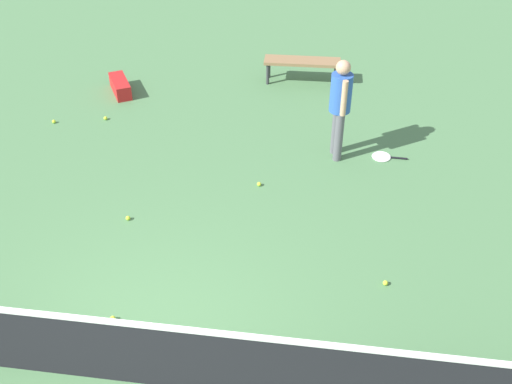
{
  "coord_description": "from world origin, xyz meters",
  "views": [
    {
      "loc": [
        -1.86,
        3.85,
        5.59
      ],
      "look_at": [
        -1.0,
        -2.38,
        0.9
      ],
      "focal_mm": 42.97,
      "sensor_mm": 36.0,
      "label": 1
    }
  ],
  "objects": [
    {
      "name": "tennis_ball_near_player",
      "position": [
        3.05,
        -5.14,
        0.03
      ],
      "size": [
        0.07,
        0.07,
        0.07
      ],
      "primitive_type": "sphere",
      "color": "#C6E033",
      "rests_on": "ground_plane"
    },
    {
      "name": "tennis_ball_stray_left",
      "position": [
        -0.86,
        -3.74,
        0.03
      ],
      "size": [
        0.07,
        0.07,
        0.07
      ],
      "primitive_type": "sphere",
      "color": "#C6E033",
      "rests_on": "ground_plane"
    },
    {
      "name": "tennis_ball_midcourt",
      "position": [
        2.17,
        -5.39,
        0.03
      ],
      "size": [
        0.07,
        0.07,
        0.07
      ],
      "primitive_type": "sphere",
      "color": "#C6E033",
      "rests_on": "ground_plane"
    },
    {
      "name": "equipment_bag",
      "position": [
        2.23,
        -6.47,
        0.14
      ],
      "size": [
        0.64,
        0.83,
        0.28
      ],
      "color": "#B21E1E",
      "rests_on": "ground_plane"
    },
    {
      "name": "tennis_ball_baseline",
      "position": [
        0.5,
        -0.8,
        0.03
      ],
      "size": [
        0.07,
        0.07,
        0.07
      ],
      "primitive_type": "sphere",
      "color": "#C6E033",
      "rests_on": "ground_plane"
    },
    {
      "name": "court_net",
      "position": [
        0.0,
        0.0,
        0.5
      ],
      "size": [
        10.09,
        0.09,
        1.07
      ],
      "color": "#4C4C51",
      "rests_on": "ground_plane"
    },
    {
      "name": "tennis_ball_by_net",
      "position": [
        -2.73,
        -1.84,
        0.03
      ],
      "size": [
        0.07,
        0.07,
        0.07
      ],
      "primitive_type": "sphere",
      "color": "#C6E033",
      "rests_on": "ground_plane"
    },
    {
      "name": "tennis_racket_near_player",
      "position": [
        -2.79,
        -4.81,
        0.01
      ],
      "size": [
        0.59,
        0.32,
        0.03
      ],
      "color": "white",
      "rests_on": "ground_plane"
    },
    {
      "name": "ground_plane",
      "position": [
        0.0,
        0.0,
        0.0
      ],
      "size": [
        40.0,
        40.0,
        0.0
      ],
      "primitive_type": "plane",
      "color": "#4C7A4C"
    },
    {
      "name": "player_near_side",
      "position": [
        -2.01,
        -4.76,
        1.01
      ],
      "size": [
        0.41,
        0.53,
        1.7
      ],
      "color": "#595960",
      "rests_on": "ground_plane"
    },
    {
      "name": "courtside_bench",
      "position": [
        -1.24,
        -7.38,
        0.42
      ],
      "size": [
        1.51,
        0.45,
        0.48
      ],
      "color": "olive",
      "rests_on": "ground_plane"
    },
    {
      "name": "tennis_ball_stray_right",
      "position": [
        0.89,
        -2.66,
        0.03
      ],
      "size": [
        0.07,
        0.07,
        0.07
      ],
      "primitive_type": "sphere",
      "color": "#C6E033",
      "rests_on": "ground_plane"
    }
  ]
}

